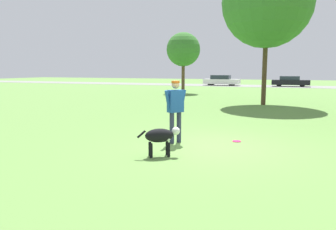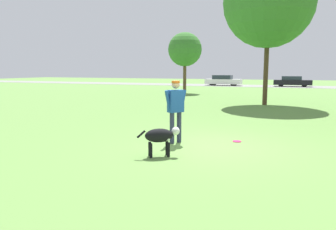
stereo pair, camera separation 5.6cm
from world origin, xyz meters
The scene contains 9 objects.
ground_plane centered at (0.00, 0.00, 0.00)m, with size 120.00×120.00×0.00m, color #608C42.
far_road_strip centered at (0.00, 33.70, 0.01)m, with size 120.00×6.00×0.01m.
person centered at (-1.05, 0.07, 1.05)m, with size 0.49×0.63×1.76m.
dog centered at (-0.87, -1.43, 0.49)m, with size 0.93×0.70×0.70m.
frisbee centered at (0.55, 0.86, 0.01)m, with size 0.25×0.25×0.02m.
tree_far_left centered at (-7.18, 18.73, 3.75)m, with size 2.91×2.91×5.23m.
tree_mid_center centered at (0.30, 11.44, 5.81)m, with size 5.11×5.11×8.38m.
parked_car_white centered at (-6.96, 33.40, 0.65)m, with size 4.58×1.84×1.33m.
parked_car_black centered at (1.37, 33.71, 0.63)m, with size 4.33×1.80×1.25m.
Camera 2 is at (2.13, -8.47, 2.07)m, focal length 35.00 mm.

